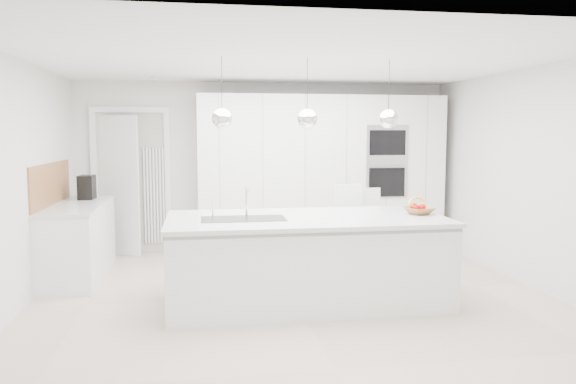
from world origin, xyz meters
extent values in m
plane|color=beige|center=(0.00, 0.00, 0.00)|extent=(5.50, 5.50, 0.00)
plane|color=silver|center=(0.00, 2.50, 1.25)|extent=(5.50, 0.00, 5.50)
plane|color=silver|center=(-2.75, 0.00, 1.25)|extent=(0.00, 5.00, 5.00)
plane|color=white|center=(0.00, 0.00, 2.50)|extent=(5.50, 5.50, 0.00)
cube|color=white|center=(0.80, 2.20, 1.15)|extent=(3.60, 0.60, 2.30)
cube|color=white|center=(-2.20, 2.42, 1.00)|extent=(0.76, 0.38, 2.00)
cube|color=white|center=(-2.45, 1.20, 0.43)|extent=(0.60, 1.80, 0.86)
cube|color=silver|center=(-2.45, 1.20, 0.88)|extent=(0.62, 1.82, 0.04)
cube|color=#A67143|center=(-2.74, 1.20, 1.15)|extent=(0.02, 1.80, 0.50)
cube|color=white|center=(0.10, -0.30, 0.43)|extent=(2.80, 1.20, 0.86)
cube|color=silver|center=(0.10, -0.25, 0.88)|extent=(2.84, 1.40, 0.04)
cylinder|color=white|center=(-0.50, -0.10, 1.05)|extent=(0.02, 0.02, 0.30)
sphere|color=white|center=(-0.75, -0.30, 1.90)|extent=(0.20, 0.20, 0.20)
sphere|color=white|center=(0.10, -0.30, 1.90)|extent=(0.20, 0.20, 0.20)
sphere|color=white|center=(0.95, -0.30, 1.90)|extent=(0.20, 0.20, 0.20)
imported|color=#A67143|center=(1.32, -0.26, 0.94)|extent=(0.38, 0.38, 0.08)
cube|color=black|center=(-2.43, 1.72, 1.06)|extent=(0.19, 0.29, 0.31)
sphere|color=red|center=(1.27, -0.29, 0.97)|extent=(0.08, 0.08, 0.08)
sphere|color=red|center=(1.34, -0.28, 0.97)|extent=(0.08, 0.08, 0.08)
sphere|color=red|center=(1.36, -0.25, 0.97)|extent=(0.08, 0.08, 0.08)
sphere|color=red|center=(1.28, -0.22, 0.97)|extent=(0.08, 0.08, 0.08)
torus|color=yellow|center=(1.30, -0.24, 1.02)|extent=(0.25, 0.18, 0.23)
camera|label=1|loc=(-0.98, -5.87, 1.76)|focal=35.00mm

